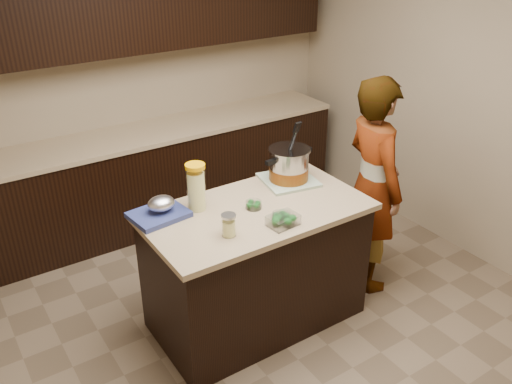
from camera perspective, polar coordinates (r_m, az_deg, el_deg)
ground_plane at (r=4.01m, az=0.00°, el=-13.06°), size 4.00×4.00×0.00m
room_shell at (r=3.19m, az=0.00°, el=11.18°), size 4.04×4.04×2.72m
back_cabinets at (r=4.90m, az=-11.37°, el=6.93°), size 3.60×0.63×2.33m
island at (r=3.74m, az=0.00°, el=-7.76°), size 1.46×0.81×0.90m
dish_towel at (r=3.86m, az=3.44°, el=1.27°), size 0.42×0.42×0.02m
stock_pot at (r=3.81m, az=3.48°, el=2.72°), size 0.41×0.32×0.42m
lemonade_pitcher at (r=3.45m, az=-6.31°, el=0.35°), size 0.13×0.13×0.31m
mason_jar at (r=3.19m, az=-2.88°, el=-3.56°), size 0.10×0.10×0.15m
broccoli_tub_left at (r=3.49m, az=-0.26°, el=-1.38°), size 0.13×0.13×0.05m
broccoli_tub_right at (r=3.35m, az=2.65°, el=-2.69°), size 0.15×0.15×0.05m
broccoli_tub_rect at (r=3.31m, az=2.86°, el=-3.04°), size 0.19×0.15×0.07m
blue_tray at (r=3.44m, az=-10.09°, el=-1.91°), size 0.37×0.31×0.13m
person at (r=4.06m, az=12.17°, el=0.64°), size 0.51×0.67×1.64m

